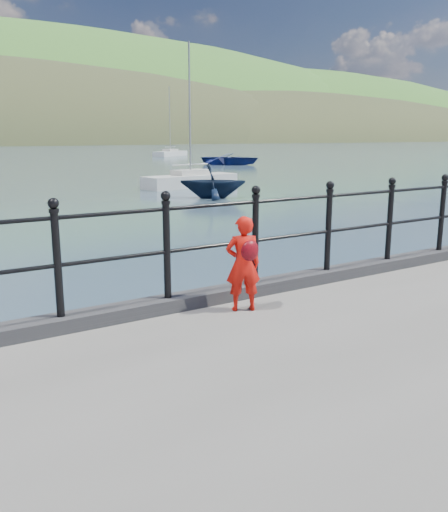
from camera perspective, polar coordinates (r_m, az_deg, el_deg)
ground at (r=6.93m, az=-1.74°, el=-12.41°), size 600.00×600.00×0.00m
kerb at (r=6.43m, az=-1.11°, el=-4.18°), size 60.00×0.30×0.15m
railing at (r=6.25m, az=-1.14°, el=2.41°), size 18.11×0.11×1.20m
child at (r=6.00m, az=2.05°, el=-0.76°), size 0.46×0.39×1.07m
launch_blue at (r=55.40m, az=0.70°, el=10.19°), size 6.85×7.05×1.19m
launch_navy at (r=25.87m, az=-1.18°, el=7.90°), size 4.02×3.90×1.62m
sailboat_far at (r=78.85m, az=-5.66°, el=10.67°), size 6.74×5.37×9.72m
sailboat_near at (r=31.47m, az=-3.53°, el=7.86°), size 6.06×2.59×8.13m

